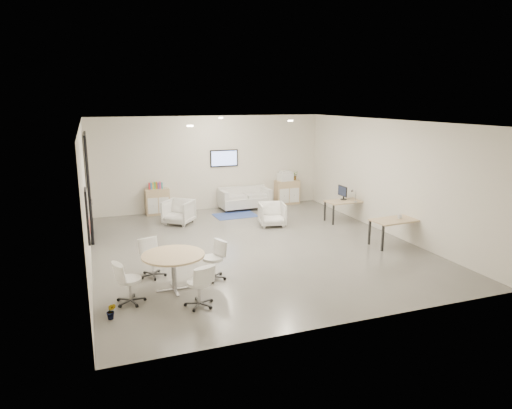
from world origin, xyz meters
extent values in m
cube|color=#5E5C56|center=(0.00, 0.00, -0.40)|extent=(8.00, 9.00, 0.80)
cube|color=white|center=(0.00, 0.00, 3.60)|extent=(8.00, 9.00, 0.80)
cube|color=beige|center=(0.00, 4.90, 1.60)|extent=(8.00, 0.80, 3.20)
cube|color=beige|center=(0.00, -4.90, 1.60)|extent=(8.00, 0.80, 3.20)
cube|color=beige|center=(-4.40, 0.00, 1.60)|extent=(0.80, 9.00, 3.20)
cube|color=beige|center=(4.40, 0.00, 1.60)|extent=(0.80, 9.00, 3.20)
cube|color=black|center=(-3.96, 2.50, 1.43)|extent=(0.02, 1.90, 2.85)
cube|color=black|center=(-3.94, 2.50, 2.81)|extent=(0.06, 1.90, 0.08)
cube|color=black|center=(-3.94, 1.59, 1.43)|extent=(0.06, 0.08, 2.85)
cube|color=black|center=(-3.94, 3.41, 1.43)|extent=(0.06, 0.08, 2.85)
cube|color=black|center=(-3.94, 2.65, 1.43)|extent=(0.06, 0.07, 2.85)
cube|color=#B2B2B7|center=(-3.90, 2.05, 1.05)|extent=(0.04, 0.60, 0.05)
cube|color=black|center=(-3.98, -1.60, 1.55)|extent=(0.04, 0.54, 1.04)
cube|color=white|center=(-3.95, -1.60, 1.55)|extent=(0.01, 0.46, 0.96)
cube|color=#EC4E4A|center=(-3.95, -1.60, 1.35)|extent=(0.01, 0.32, 0.30)
cube|color=black|center=(0.50, 4.46, 1.75)|extent=(0.98, 0.05, 0.58)
cube|color=#93AEFF|center=(0.50, 4.44, 1.75)|extent=(0.90, 0.01, 0.50)
cylinder|color=#FFEAC6|center=(-1.80, -1.00, 3.18)|extent=(0.14, 0.14, 0.03)
cylinder|color=#FFEAC6|center=(1.20, 0.50, 3.18)|extent=(0.14, 0.14, 0.03)
cylinder|color=#FFEAC6|center=(0.00, 3.00, 3.18)|extent=(0.14, 0.14, 0.03)
cube|color=tan|center=(-1.86, 4.28, 0.43)|extent=(0.77, 0.38, 0.87)
cube|color=white|center=(-2.04, 4.08, 0.35)|extent=(0.32, 0.02, 0.52)
cube|color=white|center=(-1.68, 4.08, 0.35)|extent=(0.32, 0.02, 0.52)
cube|color=tan|center=(2.81, 4.27, 0.43)|extent=(0.87, 0.40, 0.87)
cube|color=white|center=(2.61, 4.06, 0.35)|extent=(0.36, 0.02, 0.52)
cube|color=white|center=(3.01, 4.06, 0.35)|extent=(0.36, 0.02, 0.52)
cube|color=red|center=(-2.10, 4.28, 0.98)|extent=(0.04, 0.14, 0.22)
cube|color=#337FCC|center=(-2.04, 4.28, 0.98)|extent=(0.04, 0.14, 0.22)
cube|color=gold|center=(-1.99, 4.28, 0.98)|extent=(0.05, 0.14, 0.22)
cube|color=#4CB24C|center=(-1.93, 4.28, 0.98)|extent=(0.04, 0.14, 0.22)
cube|color=#CC6619|center=(-1.87, 4.28, 0.98)|extent=(0.04, 0.14, 0.22)
cube|color=purple|center=(-1.81, 4.28, 0.98)|extent=(0.04, 0.14, 0.22)
cube|color=#E54C7F|center=(-1.76, 4.28, 0.98)|extent=(0.04, 0.14, 0.22)
cube|color=teal|center=(-1.70, 4.28, 0.98)|extent=(0.04, 0.14, 0.22)
cube|color=white|center=(2.73, 4.27, 1.01)|extent=(0.52, 0.45, 0.28)
cube|color=white|center=(2.73, 4.27, 1.18)|extent=(0.39, 0.34, 0.06)
cube|color=silver|center=(1.09, 4.02, 0.27)|extent=(1.75, 0.94, 0.32)
cube|color=silver|center=(1.09, 4.35, 0.59)|extent=(1.72, 0.28, 0.32)
cube|color=silver|center=(0.31, 4.02, 0.43)|extent=(0.19, 0.86, 0.64)
cube|color=silver|center=(1.87, 4.02, 0.43)|extent=(0.19, 0.86, 0.64)
cube|color=#2E468E|center=(0.51, 3.26, 0.01)|extent=(1.39, 0.96, 0.01)
imported|color=silver|center=(-1.42, 2.87, 0.41)|extent=(1.09, 1.08, 0.82)
imported|color=silver|center=(1.18, 1.69, 0.39)|extent=(0.88, 0.84, 0.77)
cube|color=tan|center=(3.55, 1.40, 0.64)|extent=(1.30, 0.71, 0.04)
cube|color=black|center=(2.96, 1.13, 0.31)|extent=(0.05, 0.05, 0.62)
cube|color=black|center=(4.14, 1.13, 0.31)|extent=(0.05, 0.05, 0.62)
cube|color=black|center=(2.96, 1.67, 0.31)|extent=(0.05, 0.05, 0.62)
cube|color=black|center=(4.14, 1.67, 0.31)|extent=(0.05, 0.05, 0.62)
cube|color=tan|center=(3.52, -1.19, 0.68)|extent=(1.40, 0.78, 0.04)
cube|color=black|center=(2.90, -1.48, 0.33)|extent=(0.05, 0.05, 0.66)
cube|color=black|center=(4.15, -1.48, 0.33)|extent=(0.05, 0.05, 0.66)
cube|color=black|center=(2.90, -0.90, 0.33)|extent=(0.05, 0.05, 0.66)
cube|color=black|center=(4.15, -0.90, 0.33)|extent=(0.05, 0.05, 0.66)
cylinder|color=black|center=(3.55, 1.55, 0.67)|extent=(0.20, 0.20, 0.02)
cube|color=black|center=(3.55, 1.55, 0.79)|extent=(0.04, 0.03, 0.24)
cube|color=black|center=(3.50, 1.55, 0.94)|extent=(0.03, 0.50, 0.32)
cylinder|color=tan|center=(-2.45, -2.10, 0.73)|extent=(1.24, 1.24, 0.04)
cylinder|color=#B2B2B7|center=(-2.45, -2.10, 0.36)|extent=(0.10, 0.10, 0.71)
cube|color=#B2B2B7|center=(-2.45, -2.10, 0.01)|extent=(0.72, 0.06, 0.03)
cube|color=#B2B2B7|center=(-2.45, -2.10, 0.01)|extent=(0.06, 0.72, 0.03)
imported|color=#3F7F3F|center=(3.08, 4.25, 1.00)|extent=(0.40, 0.42, 0.26)
imported|color=#3F7F3F|center=(-3.70, -2.97, 0.07)|extent=(0.25, 0.34, 0.13)
imported|color=white|center=(3.60, -1.18, 0.76)|extent=(0.12, 0.09, 0.12)
camera|label=1|loc=(-3.83, -10.66, 3.72)|focal=32.00mm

